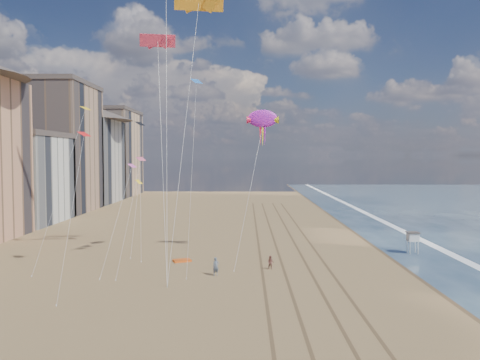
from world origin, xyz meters
The scene contains 11 objects.
ground centered at (0.00, 0.00, 0.00)m, with size 260.00×260.00×0.00m, color brown.
wet_sand centered at (19.00, 40.00, 0.00)m, with size 260.00×260.00×0.00m, color #42301E.
foam centered at (23.20, 40.00, 0.00)m, with size 260.00×260.00×0.00m, color white.
tracks centered at (2.55, 30.00, 0.01)m, with size 7.68×120.00×0.01m.
buildings centered at (-45.73, 65.59, 13.55)m, with size 34.72×131.35×29.00m.
lifeguard_stand centered at (18.44, 27.28, 2.13)m, with size 1.53×1.53×2.77m.
grounded_kite centered at (-10.55, 22.33, 0.12)m, with size 2.03×1.29×0.23m, color #DB5112.
show_kite centered at (-0.90, 26.26, 17.13)m, with size 4.08×4.85×19.65m.
kite_flyer_a centered at (-6.12, 15.92, 0.95)m, with size 0.70×0.46×1.91m, color slate.
kite_flyer_b centered at (-0.24, 18.62, 0.75)m, with size 0.73×0.57×1.51m, color brown.
small_kites centered at (-16.82, 24.67, 15.66)m, with size 16.18×14.53×12.95m.
Camera 1 is at (-2.94, -32.44, 12.56)m, focal length 35.00 mm.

